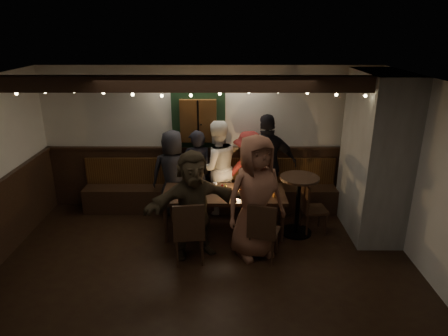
{
  "coord_description": "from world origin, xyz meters",
  "views": [
    {
      "loc": [
        0.27,
        -4.51,
        3.26
      ],
      "look_at": [
        0.25,
        1.6,
        1.05
      ],
      "focal_mm": 32.0,
      "sensor_mm": 36.0,
      "label": 1
    }
  ],
  "objects_px": {
    "chair_near_right": "(263,229)",
    "person_b": "(197,172)",
    "dining_table": "(224,196)",
    "person_a": "(173,173)",
    "person_g": "(255,197)",
    "person_e": "(267,165)",
    "person_f": "(194,204)",
    "person_c": "(217,167)",
    "person_d": "(249,173)",
    "high_top": "(298,198)",
    "chair_near_left": "(189,230)",
    "chair_end": "(310,205)"
  },
  "relations": [
    {
      "from": "chair_near_right",
      "to": "person_b",
      "type": "distance_m",
      "value": 1.94
    },
    {
      "from": "dining_table",
      "to": "person_a",
      "type": "distance_m",
      "value": 1.13
    },
    {
      "from": "person_g",
      "to": "person_b",
      "type": "bearing_deg",
      "value": 98.54
    },
    {
      "from": "person_e",
      "to": "person_f",
      "type": "height_order",
      "value": "person_e"
    },
    {
      "from": "chair_near_right",
      "to": "person_g",
      "type": "relative_size",
      "value": 0.5
    },
    {
      "from": "person_c",
      "to": "person_d",
      "type": "xyz_separation_m",
      "value": [
        0.57,
        -0.02,
        -0.09
      ]
    },
    {
      "from": "chair_near_right",
      "to": "person_b",
      "type": "xyz_separation_m",
      "value": [
        -1.04,
        1.63,
        0.25
      ]
    },
    {
      "from": "dining_table",
      "to": "person_g",
      "type": "bearing_deg",
      "value": -56.44
    },
    {
      "from": "high_top",
      "to": "person_d",
      "type": "xyz_separation_m",
      "value": [
        -0.76,
        0.8,
        0.13
      ]
    },
    {
      "from": "chair_near_right",
      "to": "person_a",
      "type": "bearing_deg",
      "value": 133.26
    },
    {
      "from": "chair_near_left",
      "to": "person_g",
      "type": "distance_m",
      "value": 1.05
    },
    {
      "from": "dining_table",
      "to": "high_top",
      "type": "xyz_separation_m",
      "value": [
        1.2,
        -0.04,
        -0.01
      ]
    },
    {
      "from": "high_top",
      "to": "person_f",
      "type": "relative_size",
      "value": 0.61
    },
    {
      "from": "chair_near_left",
      "to": "person_a",
      "type": "relative_size",
      "value": 0.62
    },
    {
      "from": "chair_end",
      "to": "person_e",
      "type": "bearing_deg",
      "value": 131.41
    },
    {
      "from": "person_a",
      "to": "dining_table",
      "type": "bearing_deg",
      "value": 138.78
    },
    {
      "from": "person_c",
      "to": "chair_near_right",
      "type": "bearing_deg",
      "value": 93.3
    },
    {
      "from": "chair_near_left",
      "to": "person_c",
      "type": "distance_m",
      "value": 1.78
    },
    {
      "from": "person_b",
      "to": "person_d",
      "type": "height_order",
      "value": "person_b"
    },
    {
      "from": "person_a",
      "to": "chair_near_left",
      "type": "bearing_deg",
      "value": 99.92
    },
    {
      "from": "dining_table",
      "to": "chair_near_right",
      "type": "height_order",
      "value": "chair_near_right"
    },
    {
      "from": "person_f",
      "to": "person_g",
      "type": "bearing_deg",
      "value": -20.37
    },
    {
      "from": "chair_near_left",
      "to": "person_a",
      "type": "bearing_deg",
      "value": 104.11
    },
    {
      "from": "chair_end",
      "to": "person_c",
      "type": "distance_m",
      "value": 1.76
    },
    {
      "from": "high_top",
      "to": "person_e",
      "type": "xyz_separation_m",
      "value": [
        -0.44,
        0.76,
        0.29
      ]
    },
    {
      "from": "high_top",
      "to": "person_g",
      "type": "height_order",
      "value": "person_g"
    },
    {
      "from": "person_g",
      "to": "dining_table",
      "type": "bearing_deg",
      "value": 99.14
    },
    {
      "from": "chair_near_left",
      "to": "dining_table",
      "type": "bearing_deg",
      "value": 62.56
    },
    {
      "from": "person_f",
      "to": "high_top",
      "type": "bearing_deg",
      "value": 1.04
    },
    {
      "from": "chair_near_left",
      "to": "chair_end",
      "type": "bearing_deg",
      "value": 26.38
    },
    {
      "from": "high_top",
      "to": "person_g",
      "type": "bearing_deg",
      "value": -139.54
    },
    {
      "from": "high_top",
      "to": "person_c",
      "type": "relative_size",
      "value": 0.58
    },
    {
      "from": "chair_near_right",
      "to": "person_d",
      "type": "xyz_separation_m",
      "value": [
        -0.12,
        1.62,
        0.24
      ]
    },
    {
      "from": "chair_end",
      "to": "person_c",
      "type": "relative_size",
      "value": 0.5
    },
    {
      "from": "chair_near_left",
      "to": "person_g",
      "type": "xyz_separation_m",
      "value": [
        0.94,
        0.26,
        0.38
      ]
    },
    {
      "from": "chair_end",
      "to": "person_e",
      "type": "xyz_separation_m",
      "value": [
        -0.64,
        0.73,
        0.43
      ]
    },
    {
      "from": "person_a",
      "to": "chair_end",
      "type": "bearing_deg",
      "value": 159.29
    },
    {
      "from": "person_g",
      "to": "chair_end",
      "type": "bearing_deg",
      "value": 11.01
    },
    {
      "from": "person_d",
      "to": "person_e",
      "type": "distance_m",
      "value": 0.36
    },
    {
      "from": "high_top",
      "to": "person_b",
      "type": "xyz_separation_m",
      "value": [
        -1.68,
        0.8,
        0.14
      ]
    },
    {
      "from": "chair_near_left",
      "to": "chair_near_right",
      "type": "height_order",
      "value": "chair_near_left"
    },
    {
      "from": "person_g",
      "to": "person_f",
      "type": "bearing_deg",
      "value": 155.33
    },
    {
      "from": "person_d",
      "to": "person_g",
      "type": "distance_m",
      "value": 1.44
    },
    {
      "from": "chair_near_left",
      "to": "chair_end",
      "type": "xyz_separation_m",
      "value": [
        1.89,
        0.94,
        -0.06
      ]
    },
    {
      "from": "person_a",
      "to": "person_d",
      "type": "relative_size",
      "value": 1.02
    },
    {
      "from": "person_c",
      "to": "person_g",
      "type": "xyz_separation_m",
      "value": [
        0.58,
        -1.46,
        0.07
      ]
    },
    {
      "from": "person_d",
      "to": "person_b",
      "type": "bearing_deg",
      "value": -8.33
    },
    {
      "from": "person_c",
      "to": "person_e",
      "type": "height_order",
      "value": "person_e"
    },
    {
      "from": "person_b",
      "to": "chair_near_right",
      "type": "bearing_deg",
      "value": 110.98
    },
    {
      "from": "high_top",
      "to": "person_d",
      "type": "relative_size",
      "value": 0.65
    }
  ]
}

